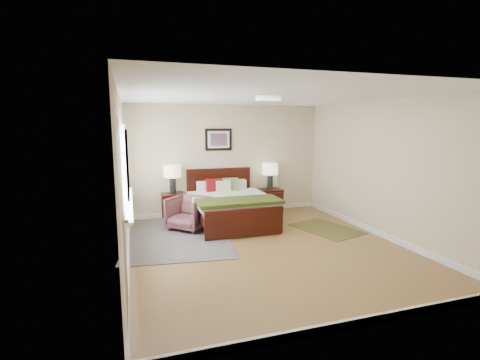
{
  "coord_description": "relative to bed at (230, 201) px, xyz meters",
  "views": [
    {
      "loc": [
        -2.13,
        -5.23,
        2.03
      ],
      "look_at": [
        -0.24,
        0.74,
        1.05
      ],
      "focal_mm": 26.0,
      "sensor_mm": 36.0,
      "label": 1
    }
  ],
  "objects": [
    {
      "name": "nightstand_right",
      "position": [
        1.19,
        0.71,
        -0.15
      ],
      "size": [
        0.55,
        0.41,
        0.54
      ],
      "color": "black",
      "rests_on": "ground"
    },
    {
      "name": "nightstand_left",
      "position": [
        -1.08,
        0.7,
        -0.03
      ],
      "size": [
        0.48,
        0.44,
        0.58
      ],
      "color": "black",
      "rests_on": "ground"
    },
    {
      "name": "window",
      "position": [
        -2.0,
        -0.84,
        0.89
      ],
      "size": [
        0.11,
        2.72,
        1.32
      ],
      "color": "silver",
      "rests_on": "left_wall"
    },
    {
      "name": "armchair",
      "position": [
        -0.88,
        -0.11,
        -0.16
      ],
      "size": [
        0.99,
        1.0,
        0.65
      ],
      "primitive_type": "imported",
      "rotation": [
        0.0,
        0.0,
        -0.74
      ],
      "color": "brown",
      "rests_on": "ground"
    },
    {
      "name": "left_wall",
      "position": [
        -2.05,
        -1.54,
        0.77
      ],
      "size": [
        0.04,
        5.0,
        2.5
      ],
      "primitive_type": "cube",
      "color": "#C1B28C",
      "rests_on": "ground"
    },
    {
      "name": "front_wall",
      "position": [
        0.2,
        -4.04,
        0.77
      ],
      "size": [
        4.5,
        0.04,
        2.5
      ],
      "primitive_type": "cube",
      "color": "#C1B28C",
      "rests_on": "ground"
    },
    {
      "name": "lamp_right",
      "position": [
        1.19,
        0.73,
        0.5
      ],
      "size": [
        0.37,
        0.37,
        0.61
      ],
      "color": "black",
      "rests_on": "nightstand_right"
    },
    {
      "name": "ceiling",
      "position": [
        0.2,
        -1.54,
        2.02
      ],
      "size": [
        4.5,
        5.0,
        0.02
      ],
      "primitive_type": "cube",
      "color": "white",
      "rests_on": "back_wall"
    },
    {
      "name": "floor",
      "position": [
        0.2,
        -1.54,
        -0.48
      ],
      "size": [
        5.0,
        5.0,
        0.0
      ],
      "primitive_type": "plane",
      "color": "olive",
      "rests_on": "ground"
    },
    {
      "name": "ceil_fixture",
      "position": [
        0.2,
        -1.54,
        1.98
      ],
      "size": [
        0.44,
        0.44,
        0.08
      ],
      "color": "white",
      "rests_on": "ceiling"
    },
    {
      "name": "rug_persian",
      "position": [
        -1.15,
        -0.54,
        -0.48
      ],
      "size": [
        2.12,
        2.78,
        0.01
      ],
      "primitive_type": "cube",
      "rotation": [
        0.0,
        0.0,
        -0.12
      ],
      "color": "#0D1C42",
      "rests_on": "ground"
    },
    {
      "name": "lamp_left",
      "position": [
        -1.08,
        0.73,
        0.53
      ],
      "size": [
        0.37,
        0.37,
        0.61
      ],
      "color": "black",
      "rests_on": "nightstand_left"
    },
    {
      "name": "wall_art",
      "position": [
        0.0,
        0.92,
        1.24
      ],
      "size": [
        0.62,
        0.05,
        0.5
      ],
      "color": "black",
      "rests_on": "back_wall"
    },
    {
      "name": "bed",
      "position": [
        0.0,
        0.0,
        0.0
      ],
      "size": [
        1.62,
        1.94,
        1.05
      ],
      "color": "black",
      "rests_on": "ground"
    },
    {
      "name": "back_wall",
      "position": [
        0.2,
        0.96,
        0.77
      ],
      "size": [
        4.5,
        0.04,
        2.5
      ],
      "primitive_type": "cube",
      "color": "#C1B28C",
      "rests_on": "ground"
    },
    {
      "name": "rug_navy",
      "position": [
        1.72,
        -0.95,
        -0.48
      ],
      "size": [
        1.21,
        1.51,
        0.01
      ],
      "primitive_type": "cube",
      "rotation": [
        0.0,
        0.0,
        0.27
      ],
      "color": "black",
      "rests_on": "ground"
    },
    {
      "name": "door",
      "position": [
        -2.03,
        -3.29,
        0.59
      ],
      "size": [
        0.06,
        1.0,
        2.18
      ],
      "color": "silver",
      "rests_on": "ground"
    },
    {
      "name": "right_wall",
      "position": [
        2.45,
        -1.54,
        0.77
      ],
      "size": [
        0.04,
        5.0,
        2.5
      ],
      "primitive_type": "cube",
      "color": "#C1B28C",
      "rests_on": "ground"
    }
  ]
}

